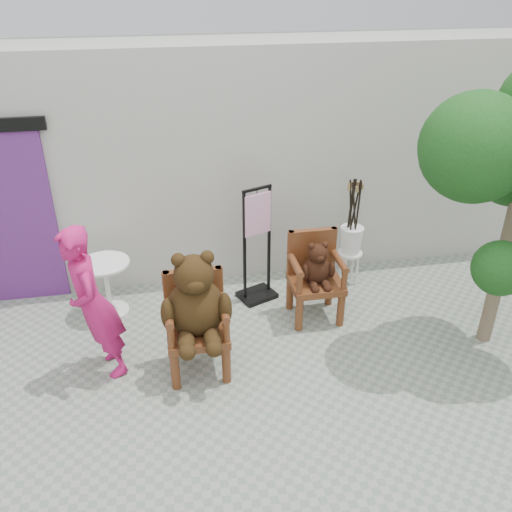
{
  "coord_description": "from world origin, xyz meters",
  "views": [
    {
      "loc": [
        -1.1,
        -3.77,
        3.86
      ],
      "look_at": [
        -0.13,
        1.41,
        0.95
      ],
      "focal_mm": 38.0,
      "sensor_mm": 36.0,
      "label": 1
    }
  ],
  "objects_px": {
    "chair_big": "(196,307)",
    "chair_small": "(315,270)",
    "cafe_table": "(107,281)",
    "stool_bucket": "(351,239)",
    "person": "(93,304)",
    "display_stand": "(257,258)"
  },
  "relations": [
    {
      "from": "chair_big",
      "to": "chair_small",
      "type": "height_order",
      "value": "chair_big"
    },
    {
      "from": "chair_big",
      "to": "cafe_table",
      "type": "xyz_separation_m",
      "value": [
        -0.98,
        1.27,
        -0.35
      ]
    },
    {
      "from": "chair_small",
      "to": "person",
      "type": "distance_m",
      "value": 2.55
    },
    {
      "from": "cafe_table",
      "to": "person",
      "type": "bearing_deg",
      "value": -90.98
    },
    {
      "from": "chair_small",
      "to": "person",
      "type": "bearing_deg",
      "value": -166.3
    },
    {
      "from": "chair_small",
      "to": "stool_bucket",
      "type": "distance_m",
      "value": 0.93
    },
    {
      "from": "chair_big",
      "to": "cafe_table",
      "type": "height_order",
      "value": "chair_big"
    },
    {
      "from": "chair_small",
      "to": "display_stand",
      "type": "relative_size",
      "value": 0.7
    },
    {
      "from": "stool_bucket",
      "to": "chair_big",
      "type": "bearing_deg",
      "value": -146.52
    },
    {
      "from": "chair_small",
      "to": "stool_bucket",
      "type": "height_order",
      "value": "stool_bucket"
    },
    {
      "from": "chair_big",
      "to": "cafe_table",
      "type": "distance_m",
      "value": 1.64
    },
    {
      "from": "chair_big",
      "to": "cafe_table",
      "type": "relative_size",
      "value": 2.01
    },
    {
      "from": "chair_small",
      "to": "cafe_table",
      "type": "distance_m",
      "value": 2.51
    },
    {
      "from": "cafe_table",
      "to": "stool_bucket",
      "type": "bearing_deg",
      "value": 2.7
    },
    {
      "from": "cafe_table",
      "to": "display_stand",
      "type": "xyz_separation_m",
      "value": [
        1.84,
        -0.0,
        0.14
      ]
    },
    {
      "from": "chair_big",
      "to": "display_stand",
      "type": "relative_size",
      "value": 0.94
    },
    {
      "from": "chair_small",
      "to": "person",
      "type": "xyz_separation_m",
      "value": [
        -2.47,
        -0.6,
        0.22
      ]
    },
    {
      "from": "cafe_table",
      "to": "stool_bucket",
      "type": "distance_m",
      "value": 3.13
    },
    {
      "from": "person",
      "to": "cafe_table",
      "type": "xyz_separation_m",
      "value": [
        0.02,
        1.11,
        -0.41
      ]
    },
    {
      "from": "person",
      "to": "stool_bucket",
      "type": "distance_m",
      "value": 3.39
    },
    {
      "from": "cafe_table",
      "to": "stool_bucket",
      "type": "height_order",
      "value": "stool_bucket"
    },
    {
      "from": "stool_bucket",
      "to": "person",
      "type": "bearing_deg",
      "value": -158.22
    }
  ]
}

